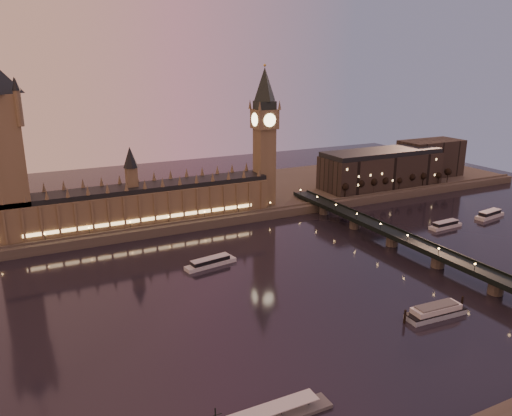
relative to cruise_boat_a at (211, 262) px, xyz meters
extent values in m
plane|color=black|center=(22.46, -39.77, -2.18)|extent=(700.00, 700.00, 0.00)
cube|color=#423D35|center=(52.46, 125.23, 0.82)|extent=(560.00, 130.00, 6.00)
cube|color=brown|center=(-17.54, 81.23, 14.82)|extent=(180.00, 26.00, 22.00)
cube|color=black|center=(-17.54, 81.23, 27.42)|extent=(180.00, 22.00, 3.20)
cube|color=#FFCC7F|center=(-17.54, 67.73, 8.82)|extent=(153.00, 0.25, 2.20)
cube|color=brown|center=(-97.54, 81.23, 47.82)|extent=(22.00, 22.00, 88.00)
cube|color=brown|center=(76.46, 81.23, 32.82)|extent=(13.00, 13.00, 58.00)
cube|color=brown|center=(76.46, 81.23, 68.82)|extent=(16.00, 16.00, 14.00)
cylinder|color=#FFEAA5|center=(76.46, 73.05, 68.82)|extent=(9.60, 0.35, 9.60)
cylinder|color=#FFEAA5|center=(68.28, 81.23, 68.82)|extent=(0.35, 9.60, 9.60)
cube|color=black|center=(76.46, 81.23, 78.82)|extent=(13.00, 13.00, 6.00)
cone|color=black|center=(76.46, 81.23, 93.82)|extent=(17.68, 17.68, 24.00)
sphere|color=gold|center=(76.46, 81.23, 106.82)|extent=(2.00, 2.00, 2.00)
cube|color=black|center=(114.46, -39.77, 5.82)|extent=(13.00, 260.00, 2.00)
cube|color=black|center=(108.16, -39.77, 7.32)|extent=(0.60, 260.00, 1.00)
cube|color=black|center=(120.76, -39.77, 7.32)|extent=(0.60, 260.00, 1.00)
cube|color=black|center=(194.46, 87.23, 17.82)|extent=(110.00, 36.00, 28.00)
cube|color=black|center=(194.46, 87.23, 33.82)|extent=(108.00, 34.00, 4.00)
cube|color=black|center=(264.46, 99.23, 20.82)|extent=(60.00, 30.00, 34.00)
cylinder|color=black|center=(143.99, 69.23, 8.06)|extent=(0.70, 0.70, 8.48)
sphere|color=black|center=(143.99, 69.23, 12.49)|extent=(5.65, 5.65, 5.65)
cylinder|color=black|center=(158.17, 69.23, 8.06)|extent=(0.70, 0.70, 8.48)
sphere|color=black|center=(158.17, 69.23, 12.49)|extent=(5.65, 5.65, 5.65)
cylinder|color=black|center=(172.35, 69.23, 8.06)|extent=(0.70, 0.70, 8.48)
sphere|color=black|center=(172.35, 69.23, 12.49)|extent=(5.65, 5.65, 5.65)
cylinder|color=black|center=(186.53, 69.23, 8.06)|extent=(0.70, 0.70, 8.48)
sphere|color=black|center=(186.53, 69.23, 12.49)|extent=(5.65, 5.65, 5.65)
cylinder|color=black|center=(200.72, 69.23, 8.06)|extent=(0.70, 0.70, 8.48)
sphere|color=black|center=(200.72, 69.23, 12.49)|extent=(5.65, 5.65, 5.65)
cylinder|color=black|center=(214.90, 69.23, 8.06)|extent=(0.70, 0.70, 8.48)
sphere|color=black|center=(214.90, 69.23, 12.49)|extent=(5.65, 5.65, 5.65)
cylinder|color=black|center=(229.08, 69.23, 8.06)|extent=(0.70, 0.70, 8.48)
sphere|color=black|center=(229.08, 69.23, 12.49)|extent=(5.65, 5.65, 5.65)
cylinder|color=black|center=(243.26, 69.23, 8.06)|extent=(0.70, 0.70, 8.48)
sphere|color=black|center=(243.26, 69.23, 12.49)|extent=(5.65, 5.65, 5.65)
cylinder|color=black|center=(257.44, 69.23, 8.06)|extent=(0.70, 0.70, 8.48)
sphere|color=black|center=(257.44, 69.23, 12.49)|extent=(5.65, 5.65, 5.65)
cube|color=silver|center=(0.00, 0.00, -1.04)|extent=(31.56, 11.60, 2.26)
cube|color=black|center=(0.00, 0.00, 1.22)|extent=(23.44, 9.11, 2.26)
cube|color=silver|center=(0.00, 0.00, 2.56)|extent=(24.09, 9.47, 0.41)
cube|color=silver|center=(171.71, -10.23, -1.06)|extent=(26.81, 7.98, 2.24)
cube|color=black|center=(171.71, -10.23, 1.19)|extent=(19.86, 6.43, 2.24)
cube|color=silver|center=(171.71, -10.23, 2.51)|extent=(20.41, 6.73, 0.41)
cube|color=silver|center=(219.58, -7.51, -0.94)|extent=(27.88, 11.35, 2.48)
cube|color=black|center=(219.58, -7.51, 1.55)|extent=(20.72, 8.98, 2.48)
cube|color=silver|center=(219.58, -7.51, 3.01)|extent=(21.30, 9.35, 0.45)
cube|color=#95A9BE|center=(70.08, -100.64, -0.97)|extent=(30.14, 9.88, 2.42)
cube|color=black|center=(70.08, -100.64, 0.47)|extent=(30.14, 9.88, 0.46)
cube|color=silver|center=(70.08, -100.64, 1.91)|extent=(24.52, 8.67, 2.42)
cube|color=#595B5E|center=(70.08, -100.64, 3.45)|extent=(20.76, 7.55, 0.65)
cylinder|color=black|center=(53.37, -98.79, 0.98)|extent=(1.02, 1.02, 6.32)
cylinder|color=black|center=(86.79, -100.50, 0.98)|extent=(1.02, 1.02, 6.32)
cube|color=silver|center=(-30.85, -127.78, 2.60)|extent=(35.67, 6.30, 0.31)
cylinder|color=black|center=(-48.68, -127.78, 6.95)|extent=(4.20, 0.25, 0.25)
camera|label=1|loc=(-94.25, -246.55, 109.73)|focal=35.00mm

